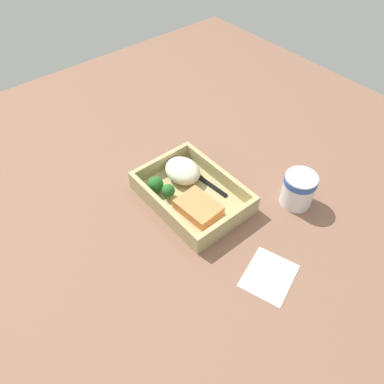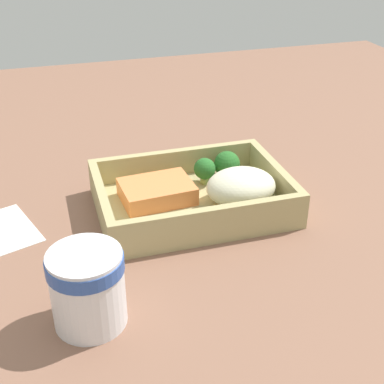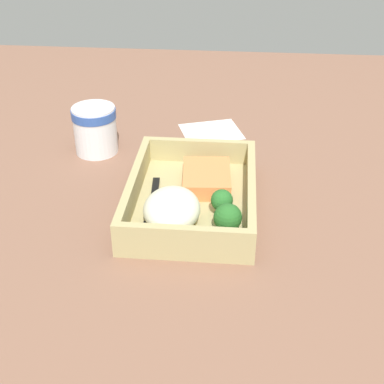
# 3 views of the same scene
# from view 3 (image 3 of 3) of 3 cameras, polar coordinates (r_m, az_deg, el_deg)

# --- Properties ---
(ground_plane) EXTENTS (1.60, 1.60, 0.02)m
(ground_plane) POSITION_cam_3_polar(r_m,az_deg,el_deg) (0.84, 0.00, -2.14)
(ground_plane) COLOR brown
(takeout_tray) EXTENTS (0.27, 0.19, 0.01)m
(takeout_tray) POSITION_cam_3_polar(r_m,az_deg,el_deg) (0.83, 0.00, -1.23)
(takeout_tray) COLOR tan
(takeout_tray) RESTS_ON ground_plane
(tray_rim) EXTENTS (0.27, 0.19, 0.04)m
(tray_rim) POSITION_cam_3_polar(r_m,az_deg,el_deg) (0.82, 0.00, 0.30)
(tray_rim) COLOR tan
(tray_rim) RESTS_ON takeout_tray
(salmon_fillet) EXTENTS (0.11, 0.08, 0.03)m
(salmon_fillet) POSITION_cam_3_polar(r_m,az_deg,el_deg) (0.86, 1.56, 1.48)
(salmon_fillet) COLOR #EF8549
(salmon_fillet) RESTS_ON takeout_tray
(mashed_potatoes) EXTENTS (0.10, 0.08, 0.05)m
(mashed_potatoes) POSITION_cam_3_polar(r_m,az_deg,el_deg) (0.76, -2.17, -1.85)
(mashed_potatoes) COLOR beige
(mashed_potatoes) RESTS_ON takeout_tray
(broccoli_floret_1) EXTENTS (0.03, 0.03, 0.04)m
(broccoli_floret_1) POSITION_cam_3_polar(r_m,az_deg,el_deg) (0.79, 3.20, -0.96)
(broccoli_floret_1) COLOR #8BAA5C
(broccoli_floret_1) RESTS_ON takeout_tray
(broccoli_floret_2) EXTENTS (0.04, 0.04, 0.04)m
(broccoli_floret_2) POSITION_cam_3_polar(r_m,az_deg,el_deg) (0.75, 3.83, -2.77)
(broccoli_floret_2) COLOR #7EA254
(broccoli_floret_2) RESTS_ON takeout_tray
(fork) EXTENTS (0.16, 0.03, 0.00)m
(fork) POSITION_cam_3_polar(r_m,az_deg,el_deg) (0.81, -4.20, -1.82)
(fork) COLOR black
(fork) RESTS_ON takeout_tray
(paper_cup) EXTENTS (0.08, 0.08, 0.09)m
(paper_cup) POSITION_cam_3_polar(r_m,az_deg,el_deg) (0.99, -10.31, 6.81)
(paper_cup) COLOR white
(paper_cup) RESTS_ON ground_plane
(receipt_slip) EXTENTS (0.13, 0.14, 0.00)m
(receipt_slip) POSITION_cam_3_polar(r_m,az_deg,el_deg) (1.07, 2.06, 6.48)
(receipt_slip) COLOR white
(receipt_slip) RESTS_ON ground_plane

